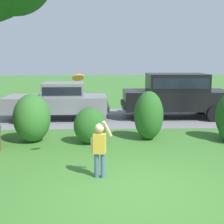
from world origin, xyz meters
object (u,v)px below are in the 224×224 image
object	(u,v)px
parked_sedan	(59,100)
frisbee	(78,78)
child_thrower	(100,146)
parked_suv	(176,93)

from	to	relation	value
parked_sedan	frisbee	xyz separation A→B (m)	(1.24, -5.60, 1.28)
parked_sedan	child_thrower	bearing A→B (deg)	-75.01
parked_sedan	frisbee	distance (m)	5.87
parked_sedan	child_thrower	size ratio (longest dim) A/B	3.45
parked_suv	frisbee	size ratio (longest dim) A/B	15.36
child_thrower	frisbee	distance (m)	1.75
parked_sedan	frisbee	world-z (taller)	frisbee
parked_sedan	parked_suv	size ratio (longest dim) A/B	0.94
child_thrower	frisbee	world-z (taller)	frisbee
parked_sedan	child_thrower	world-z (taller)	parked_sedan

